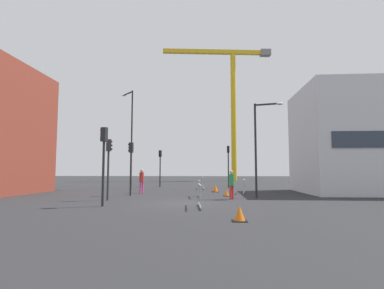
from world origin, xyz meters
name	(u,v)px	position (x,y,z in m)	size (l,w,h in m)	color
ground	(185,203)	(0.00, 0.00, 0.00)	(160.00, 160.00, 0.00)	#28282B
office_block	(370,140)	(13.83, 8.16, 4.11)	(10.61, 7.93, 8.22)	silver
construction_crane	(230,91)	(4.75, 36.74, 15.75)	(19.30, 3.13, 23.46)	gold
streetlamp_tall	(131,132)	(-6.39, 12.28, 5.48)	(1.55, 1.53, 9.49)	black
streetlamp_short	(260,140)	(4.53, 3.44, 3.69)	(1.82, 0.60, 6.12)	#232326
traffic_light_verge	(131,160)	(-4.24, 4.62, 2.50)	(0.38, 0.25, 3.70)	#232326
traffic_light_far	(160,162)	(-4.06, 15.64, 2.62)	(0.30, 0.39, 3.89)	black
traffic_light_near	(104,153)	(-3.89, -1.71, 2.61)	(0.39, 0.30, 3.87)	#232326
traffic_light_crosswalk	(109,159)	(-4.66, 1.24, 2.43)	(0.39, 0.34, 3.58)	#2D2D30
traffic_light_median	(228,160)	(3.11, 15.04, 2.85)	(0.25, 0.37, 4.27)	black
pedestrian_walking	(142,179)	(-3.92, 6.61, 1.08)	(0.34, 0.34, 1.85)	#D14C8C
pedestrian_waiting	(231,182)	(2.62, 2.25, 1.02)	(0.34, 0.34, 1.75)	red
safety_barrier_front	(244,186)	(3.85, 6.96, 0.56)	(0.42, 2.48, 1.08)	#B2B5BA
safety_barrier_mid_span	(199,189)	(0.62, 3.51, 0.56)	(0.31, 2.44, 1.08)	#9EA0A5
safety_barrier_rear	(200,195)	(0.87, -1.89, 0.56)	(0.28, 2.33, 1.08)	gray
safety_barrier_right_run	(203,183)	(0.62, 12.20, 0.56)	(0.32, 2.53, 1.08)	#9EA0A5
traffic_cone_on_verge	(227,193)	(2.43, 4.66, 0.22)	(0.47, 0.47, 0.48)	black
traffic_cone_striped	(215,188)	(1.70, 8.73, 0.29)	(0.61, 0.61, 0.62)	black
traffic_cone_orange	(240,214)	(2.39, -5.65, 0.24)	(0.52, 0.52, 0.53)	black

